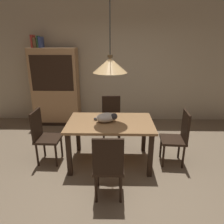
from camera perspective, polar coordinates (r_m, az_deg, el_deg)
name	(u,v)px	position (r m, az deg, el deg)	size (l,w,h in m)	color
ground	(112,180)	(3.30, 0.03, -18.35)	(10.00, 10.00, 0.00)	#847056
back_wall	(114,64)	(5.30, 0.62, 13.09)	(6.40, 0.10, 2.90)	beige
dining_table	(110,127)	(3.42, -0.48, -4.28)	(1.40, 0.90, 0.75)	#A87A4C
chair_near_front	(108,165)	(2.71, -1.00, -14.38)	(0.40, 0.40, 0.93)	black
chair_right_side	(178,136)	(3.62, 17.77, -6.25)	(0.43, 0.43, 0.93)	black
chair_left_side	(44,134)	(3.69, -18.38, -5.87)	(0.41, 0.41, 0.93)	black
chair_far_back	(111,117)	(4.29, -0.20, -1.30)	(0.42, 0.42, 0.93)	black
cat_sleeping	(107,117)	(3.36, -1.41, -1.49)	(0.41, 0.33, 0.16)	silver
pendant_lamp	(110,65)	(3.16, -0.53, 12.85)	(0.52, 0.52, 1.30)	#E5B775
hutch_bookcase	(56,89)	(5.27, -15.21, 6.22)	(1.12, 0.45, 1.85)	tan
book_red_tall	(33,41)	(5.29, -20.98, 17.76)	(0.04, 0.22, 0.28)	#B73833
book_brown_thick	(36,43)	(5.27, -20.23, 17.51)	(0.06, 0.24, 0.22)	brown
book_green_slim	(39,42)	(5.25, -19.61, 17.79)	(0.03, 0.20, 0.26)	#427A4C
book_blue_wide	(41,42)	(5.23, -18.98, 17.75)	(0.06, 0.24, 0.24)	#384C93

